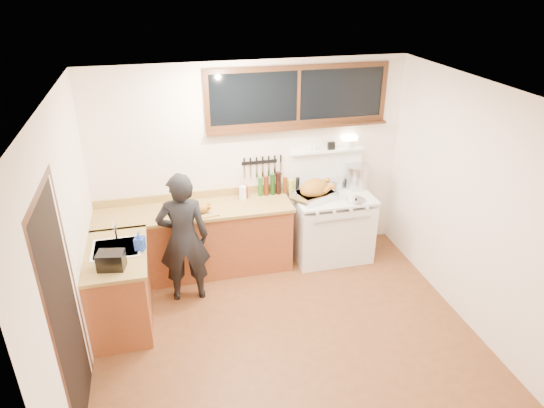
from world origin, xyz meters
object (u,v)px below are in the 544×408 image
object	(u,v)px
vintage_stove	(331,224)
roast_turkey	(315,191)
man	(183,238)
cutting_board	(202,210)

from	to	relation	value
vintage_stove	roast_turkey	bearing A→B (deg)	-171.01
vintage_stove	man	world-z (taller)	vintage_stove
vintage_stove	man	distance (m)	2.06
man	roast_turkey	xyz separation A→B (m)	(1.71, 0.45, 0.21)
roast_turkey	vintage_stove	bearing A→B (deg)	8.99
man	cutting_board	bearing A→B (deg)	54.07
vintage_stove	cutting_board	xyz separation A→B (m)	(-1.71, -0.13, 0.48)
vintage_stove	man	bearing A→B (deg)	-166.05
vintage_stove	cutting_board	distance (m)	1.78
vintage_stove	man	size ratio (longest dim) A/B	1.00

